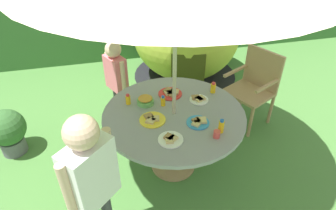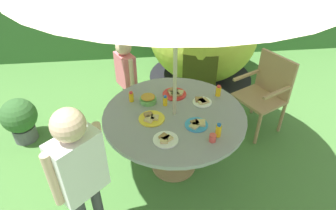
{
  "view_description": "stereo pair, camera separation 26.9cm",
  "coord_description": "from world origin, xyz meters",
  "px_view_note": "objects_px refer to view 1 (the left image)",
  "views": [
    {
      "loc": [
        -0.57,
        -2.16,
        2.4
      ],
      "look_at": [
        -0.06,
        -0.02,
        0.84
      ],
      "focal_mm": 31.03,
      "sensor_mm": 36.0,
      "label": 1
    },
    {
      "loc": [
        -0.31,
        -2.21,
        2.4
      ],
      "look_at": [
        -0.06,
        -0.02,
        0.84
      ],
      "focal_mm": 31.03,
      "sensor_mm": 36.0,
      "label": 2
    }
  ],
  "objects_px": {
    "plate_mid_left": "(152,119)",
    "cup_near": "(217,134)",
    "garden_table": "(174,122)",
    "dome_tent": "(186,32)",
    "potted_plant": "(8,130)",
    "plate_near_right": "(199,99)",
    "snack_bowl": "(145,100)",
    "plate_mid_right": "(170,93)",
    "juice_bottle_center_front": "(221,126)",
    "child_in_pink_shirt": "(116,73)",
    "plate_far_left": "(171,139)",
    "plate_front_edge": "(198,122)",
    "juice_bottle_center_back": "(213,88)",
    "child_in_white_shirt": "(91,174)",
    "juice_bottle_near_left": "(128,99)",
    "wooden_chair": "(254,84)",
    "juice_bottle_far_right": "(163,101)"
  },
  "relations": [
    {
      "from": "plate_front_edge",
      "to": "wooden_chair",
      "type": "bearing_deg",
      "value": 38.32
    },
    {
      "from": "plate_front_edge",
      "to": "plate_near_right",
      "type": "bearing_deg",
      "value": 70.9
    },
    {
      "from": "plate_near_right",
      "to": "cup_near",
      "type": "distance_m",
      "value": 0.58
    },
    {
      "from": "child_in_white_shirt",
      "to": "juice_bottle_near_left",
      "type": "xyz_separation_m",
      "value": [
        0.37,
        0.98,
        -0.09
      ]
    },
    {
      "from": "plate_mid_left",
      "to": "cup_near",
      "type": "height_order",
      "value": "cup_near"
    },
    {
      "from": "plate_mid_right",
      "to": "cup_near",
      "type": "distance_m",
      "value": 0.79
    },
    {
      "from": "plate_far_left",
      "to": "juice_bottle_center_back",
      "type": "relative_size",
      "value": 1.84
    },
    {
      "from": "plate_far_left",
      "to": "plate_front_edge",
      "type": "height_order",
      "value": "same"
    },
    {
      "from": "garden_table",
      "to": "dome_tent",
      "type": "bearing_deg",
      "value": 70.44
    },
    {
      "from": "plate_far_left",
      "to": "juice_bottle_center_front",
      "type": "xyz_separation_m",
      "value": [
        0.46,
        0.01,
        0.05
      ]
    },
    {
      "from": "dome_tent",
      "to": "plate_near_right",
      "type": "xyz_separation_m",
      "value": [
        -0.39,
        -1.78,
        -0.01
      ]
    },
    {
      "from": "garden_table",
      "to": "plate_near_right",
      "type": "height_order",
      "value": "plate_near_right"
    },
    {
      "from": "juice_bottle_far_right",
      "to": "snack_bowl",
      "type": "bearing_deg",
      "value": 157.42
    },
    {
      "from": "dome_tent",
      "to": "child_in_white_shirt",
      "type": "distance_m",
      "value": 3.04
    },
    {
      "from": "juice_bottle_near_left",
      "to": "cup_near",
      "type": "relative_size",
      "value": 1.57
    },
    {
      "from": "dome_tent",
      "to": "juice_bottle_far_right",
      "type": "bearing_deg",
      "value": -99.22
    },
    {
      "from": "wooden_chair",
      "to": "child_in_white_shirt",
      "type": "height_order",
      "value": "child_in_white_shirt"
    },
    {
      "from": "plate_mid_left",
      "to": "potted_plant",
      "type": "bearing_deg",
      "value": 155.08
    },
    {
      "from": "snack_bowl",
      "to": "cup_near",
      "type": "height_order",
      "value": "snack_bowl"
    },
    {
      "from": "child_in_pink_shirt",
      "to": "cup_near",
      "type": "height_order",
      "value": "child_in_pink_shirt"
    },
    {
      "from": "snack_bowl",
      "to": "plate_mid_right",
      "type": "relative_size",
      "value": 0.67
    },
    {
      "from": "potted_plant",
      "to": "plate_mid_left",
      "type": "relative_size",
      "value": 2.27
    },
    {
      "from": "potted_plant",
      "to": "juice_bottle_near_left",
      "type": "distance_m",
      "value": 1.46
    },
    {
      "from": "garden_table",
      "to": "snack_bowl",
      "type": "relative_size",
      "value": 8.2
    },
    {
      "from": "plate_far_left",
      "to": "cup_near",
      "type": "xyz_separation_m",
      "value": [
        0.4,
        -0.05,
        0.02
      ]
    },
    {
      "from": "plate_mid_left",
      "to": "juice_bottle_far_right",
      "type": "bearing_deg",
      "value": 54.53
    },
    {
      "from": "child_in_pink_shirt",
      "to": "plate_mid_left",
      "type": "bearing_deg",
      "value": -12.81
    },
    {
      "from": "child_in_white_shirt",
      "to": "juice_bottle_center_front",
      "type": "height_order",
      "value": "child_in_white_shirt"
    },
    {
      "from": "juice_bottle_far_right",
      "to": "plate_near_right",
      "type": "bearing_deg",
      "value": 0.3
    },
    {
      "from": "wooden_chair",
      "to": "cup_near",
      "type": "height_order",
      "value": "wooden_chair"
    },
    {
      "from": "garden_table",
      "to": "plate_far_left",
      "type": "distance_m",
      "value": 0.41
    },
    {
      "from": "plate_far_left",
      "to": "plate_mid_right",
      "type": "relative_size",
      "value": 0.88
    },
    {
      "from": "plate_front_edge",
      "to": "juice_bottle_center_front",
      "type": "relative_size",
      "value": 1.6
    },
    {
      "from": "juice_bottle_center_front",
      "to": "juice_bottle_near_left",
      "type": "bearing_deg",
      "value": 140.01
    },
    {
      "from": "snack_bowl",
      "to": "plate_front_edge",
      "type": "bearing_deg",
      "value": -45.17
    },
    {
      "from": "dome_tent",
      "to": "snack_bowl",
      "type": "xyz_separation_m",
      "value": [
        -0.93,
        -1.72,
        0.02
      ]
    },
    {
      "from": "snack_bowl",
      "to": "cup_near",
      "type": "distance_m",
      "value": 0.82
    },
    {
      "from": "cup_near",
      "to": "snack_bowl",
      "type": "bearing_deg",
      "value": 128.48
    },
    {
      "from": "potted_plant",
      "to": "plate_near_right",
      "type": "bearing_deg",
      "value": -13.42
    },
    {
      "from": "juice_bottle_near_left",
      "to": "cup_near",
      "type": "height_order",
      "value": "juice_bottle_near_left"
    },
    {
      "from": "child_in_white_shirt",
      "to": "plate_front_edge",
      "type": "distance_m",
      "value": 1.1
    },
    {
      "from": "snack_bowl",
      "to": "potted_plant",
      "type": "bearing_deg",
      "value": 164.35
    },
    {
      "from": "potted_plant",
      "to": "juice_bottle_center_front",
      "type": "relative_size",
      "value": 4.22
    },
    {
      "from": "dome_tent",
      "to": "plate_near_right",
      "type": "bearing_deg",
      "value": -88.34
    },
    {
      "from": "plate_front_edge",
      "to": "juice_bottle_center_back",
      "type": "height_order",
      "value": "juice_bottle_center_back"
    },
    {
      "from": "juice_bottle_near_left",
      "to": "juice_bottle_center_front",
      "type": "bearing_deg",
      "value": -39.99
    },
    {
      "from": "garden_table",
      "to": "juice_bottle_center_front",
      "type": "xyz_separation_m",
      "value": [
        0.33,
        -0.36,
        0.17
      ]
    },
    {
      "from": "wooden_chair",
      "to": "child_in_white_shirt",
      "type": "xyz_separation_m",
      "value": [
        -1.97,
        -1.32,
        0.33
      ]
    },
    {
      "from": "plate_mid_left",
      "to": "juice_bottle_near_left",
      "type": "bearing_deg",
      "value": 119.48
    },
    {
      "from": "dome_tent",
      "to": "juice_bottle_near_left",
      "type": "relative_size",
      "value": 18.4
    }
  ]
}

